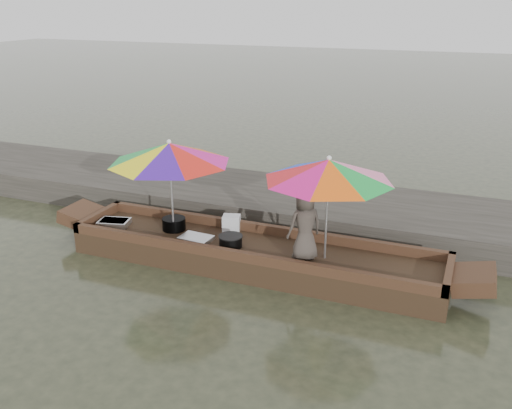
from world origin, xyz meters
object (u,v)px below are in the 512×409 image
at_px(cooking_pot, 174,224).
at_px(tray_scallop, 196,238).
at_px(tray_crayfish, 114,223).
at_px(supply_bag, 231,223).
at_px(boat_hull, 254,256).
at_px(umbrella_bow, 171,188).
at_px(umbrella_stern, 327,209).
at_px(vendor, 305,225).
at_px(charcoal_grill, 231,241).

height_order(cooking_pot, tray_scallop, cooking_pot).
relative_size(tray_crayfish, supply_bag, 1.79).
relative_size(boat_hull, umbrella_bow, 3.04).
height_order(boat_hull, cooking_pot, cooking_pot).
height_order(umbrella_bow, umbrella_stern, same).
relative_size(tray_crayfish, umbrella_stern, 0.27).
distance_m(tray_crayfish, supply_bag, 2.00).
relative_size(umbrella_bow, umbrella_stern, 1.04).
relative_size(tray_scallop, vendor, 0.47).
bearing_deg(umbrella_stern, vendor, -152.68).
bearing_deg(charcoal_grill, cooking_pot, 166.61).
bearing_deg(boat_hull, umbrella_stern, 0.00).
xyz_separation_m(cooking_pot, tray_crayfish, (-1.03, -0.21, -0.06)).
bearing_deg(umbrella_stern, boat_hull, 180.00).
bearing_deg(cooking_pot, supply_bag, 19.46).
relative_size(tray_scallop, supply_bag, 1.79).
relative_size(charcoal_grill, vendor, 0.33).
bearing_deg(cooking_pot, vendor, -6.78).
height_order(cooking_pot, umbrella_stern, umbrella_stern).
bearing_deg(charcoal_grill, vendor, -0.15).
bearing_deg(boat_hull, vendor, -9.50).
xyz_separation_m(cooking_pot, charcoal_grill, (1.15, -0.27, -0.02)).
bearing_deg(umbrella_bow, boat_hull, 0.00).
bearing_deg(charcoal_grill, tray_crayfish, 178.41).
distance_m(umbrella_bow, umbrella_stern, 2.53).
bearing_deg(umbrella_bow, cooking_pot, 117.19).
distance_m(tray_scallop, supply_bag, 0.68).
xyz_separation_m(supply_bag, vendor, (1.43, -0.59, 0.40)).
height_order(supply_bag, umbrella_bow, umbrella_bow).
height_order(boat_hull, umbrella_bow, umbrella_bow).
relative_size(cooking_pot, supply_bag, 1.36).
distance_m(charcoal_grill, umbrella_stern, 1.61).
relative_size(vendor, umbrella_stern, 0.57).
distance_m(supply_bag, umbrella_stern, 1.88).
distance_m(tray_scallop, charcoal_grill, 0.61).
height_order(charcoal_grill, supply_bag, supply_bag).
xyz_separation_m(tray_scallop, umbrella_bow, (-0.47, 0.12, 0.74)).
relative_size(cooking_pot, charcoal_grill, 1.08).
relative_size(tray_crayfish, charcoal_grill, 1.42).
height_order(boat_hull, vendor, vendor).
xyz_separation_m(tray_crayfish, umbrella_bow, (1.10, 0.08, 0.73)).
bearing_deg(supply_bag, cooking_pot, -160.54).
height_order(charcoal_grill, vendor, vendor).
distance_m(tray_crayfish, vendor, 3.39).
distance_m(cooking_pot, supply_bag, 0.95).
relative_size(supply_bag, vendor, 0.26).
xyz_separation_m(boat_hull, umbrella_bow, (-1.40, 0.00, 0.95)).
bearing_deg(supply_bag, boat_hull, -38.08).
distance_m(tray_crayfish, umbrella_stern, 3.70).
distance_m(boat_hull, tray_crayfish, 2.51).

